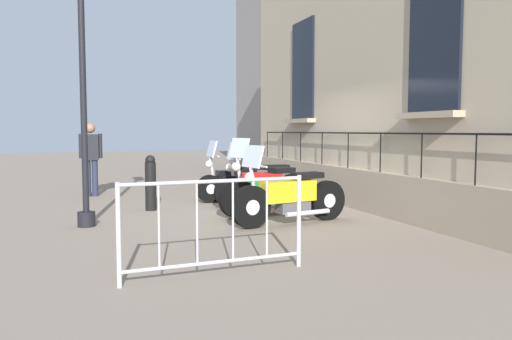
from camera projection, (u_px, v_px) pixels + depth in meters
The scene contains 11 objects.
ground_plane at pixel (266, 211), 9.88m from camera, with size 60.00×60.00×0.00m, color gray.
building_facade at pixel (367, 64), 10.37m from camera, with size 0.82×11.26×6.05m.
motorcycle_black at pixel (237, 182), 11.18m from camera, with size 1.88×0.65×1.34m.
motorcycle_red at pixel (261, 186), 10.35m from camera, with size 2.00×0.62×1.33m.
motorcycle_green at pixel (268, 190), 9.40m from camera, with size 2.07×0.79×1.42m.
motorcycle_yellow at pixel (290, 197), 8.44m from camera, with size 2.21×0.74×1.32m.
lamppost at pixel (81, 13), 8.00m from camera, with size 0.33×1.03×4.64m.
crowd_barrier at pixel (215, 224), 5.39m from camera, with size 2.05×0.20×1.05m.
bollard at pixel (151, 183), 9.89m from camera, with size 0.21×0.21×1.08m.
pedestrian_standing at pixel (91, 155), 11.99m from camera, with size 0.53×0.24×1.73m.
distant_building at pixel (323, 73), 21.67m from camera, with size 5.89×6.09×8.05m.
Camera 1 is at (3.39, 9.18, 1.55)m, focal length 35.72 mm.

